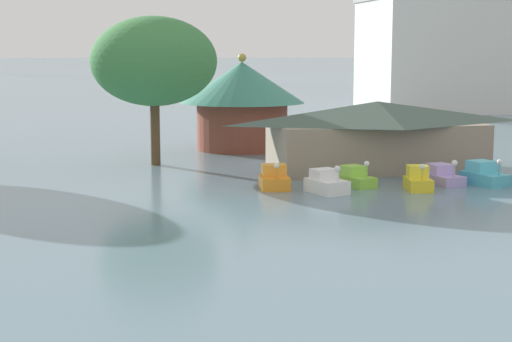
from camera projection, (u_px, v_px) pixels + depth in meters
name	position (u px, v px, depth m)	size (l,w,h in m)	color
pedal_boat_orange	(274.00, 179.00, 47.34)	(1.92, 2.39, 1.70)	orange
pedal_boat_white	(326.00, 183.00, 45.97)	(2.28, 2.87, 1.73)	white
pedal_boat_lime	(355.00, 178.00, 48.29)	(2.04, 2.85, 1.68)	#8CCC3F
pedal_boat_yellow	(418.00, 180.00, 46.94)	(1.77, 2.50, 1.68)	yellow
pedal_boat_lavender	(442.00, 176.00, 49.06)	(2.04, 3.06, 1.65)	#B299D8
pedal_boat_cyan	(484.00, 175.00, 48.87)	(2.31, 3.28, 1.73)	#4CB7CC
boathouse	(377.00, 134.00, 54.46)	(15.45, 6.95, 4.75)	gray
green_roof_pavilion	(242.00, 99.00, 65.94)	(10.38, 10.38, 7.96)	brown
shoreline_tree_mid	(154.00, 61.00, 56.30)	(9.00, 9.00, 10.62)	brown
background_building_block	(446.00, 53.00, 107.21)	(21.81, 14.21, 15.75)	silver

